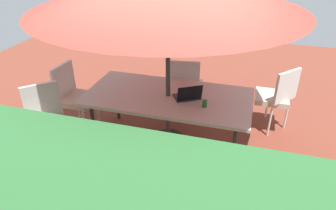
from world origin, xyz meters
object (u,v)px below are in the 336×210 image
(chair_northeast, at_px, (47,120))
(chair_southwest, at_px, (276,95))
(chair_east, at_px, (74,94))
(laptop, at_px, (188,96))
(dining_table, at_px, (168,98))
(cup, at_px, (205,104))
(chair_south, at_px, (185,84))

(chair_northeast, xyz_separation_m, chair_southwest, (-2.72, -1.46, 0.00))
(chair_northeast, xyz_separation_m, chair_east, (0.04, -0.70, 0.00))
(chair_southwest, distance_m, laptop, 1.37)
(chair_southwest, height_order, chair_east, same)
(dining_table, height_order, chair_southwest, chair_southwest)
(laptop, bearing_deg, dining_table, -36.46)
(laptop, bearing_deg, cup, 118.33)
(chair_southwest, bearing_deg, cup, -2.18)
(chair_south, bearing_deg, chair_southwest, 171.94)
(chair_east, height_order, laptop, chair_east)
(dining_table, relative_size, chair_east, 2.18)
(dining_table, distance_m, chair_south, 0.76)
(dining_table, xyz_separation_m, chair_south, (-0.06, -0.74, -0.13))
(dining_table, relative_size, laptop, 5.34)
(chair_northeast, distance_m, chair_south, 2.02)
(chair_east, bearing_deg, dining_table, -84.60)
(laptop, xyz_separation_m, cup, (-0.24, 0.14, -0.00))
(chair_northeast, bearing_deg, chair_south, 1.28)
(dining_table, relative_size, chair_south, 2.18)
(chair_northeast, xyz_separation_m, chair_south, (-1.40, -1.46, 0.00))
(chair_northeast, relative_size, cup, 11.35)
(chair_northeast, relative_size, chair_southwest, 1.00)
(chair_east, distance_m, cup, 1.91)
(dining_table, xyz_separation_m, laptop, (-0.27, 0.03, 0.09))
(chair_east, bearing_deg, laptop, -85.65)
(chair_northeast, distance_m, cup, 1.94)
(dining_table, bearing_deg, chair_southwest, -151.49)
(cup, bearing_deg, laptop, -30.83)
(dining_table, relative_size, chair_northeast, 2.18)
(chair_east, height_order, chair_south, same)
(laptop, relative_size, cup, 4.64)
(dining_table, distance_m, laptop, 0.29)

